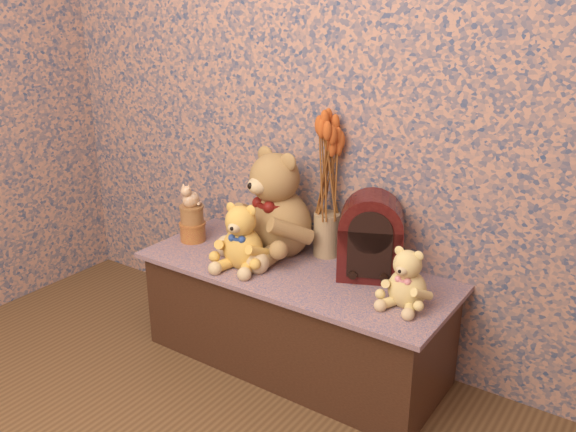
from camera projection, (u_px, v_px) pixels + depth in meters
name	position (u px, v px, depth m)	size (l,w,h in m)	color
display_shelf	(295.00, 316.00, 2.55)	(1.30, 0.53, 0.44)	#3B4579
teddy_large	(279.00, 198.00, 2.55)	(0.38, 0.46, 0.48)	olive
teddy_medium	(242.00, 232.00, 2.45)	(0.23, 0.27, 0.29)	gold
teddy_small	(408.00, 274.00, 2.15)	(0.19, 0.22, 0.23)	tan
cathedral_radio	(371.00, 236.00, 2.35)	(0.24, 0.18, 0.34)	#3E0B0C
ceramic_vase	(327.00, 234.00, 2.57)	(0.11, 0.11, 0.18)	tan
dried_stalks	(328.00, 162.00, 2.46)	(0.23, 0.23, 0.45)	#C3521F
biscuit_tin_lower	(193.00, 232.00, 2.73)	(0.11, 0.11, 0.08)	gold
biscuit_tin_upper	(192.00, 215.00, 2.70)	(0.10, 0.10, 0.08)	tan
cat_figurine	(191.00, 194.00, 2.67)	(0.08, 0.09, 0.11)	silver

